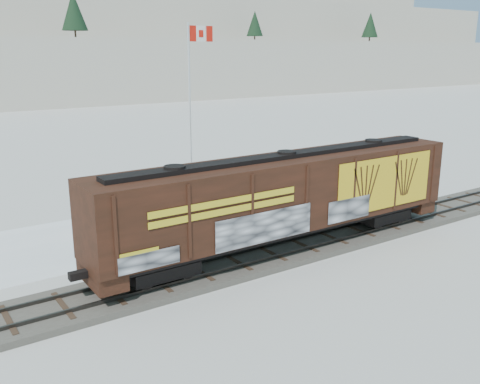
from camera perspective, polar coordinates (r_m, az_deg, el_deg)
ground at (r=25.25m, az=-0.48°, el=-7.96°), size 500.00×500.00×0.00m
rail_track at (r=25.19m, az=-0.48°, el=-7.65°), size 50.00×3.40×0.43m
parking_strip at (r=31.37m, az=-8.12°, el=-3.46°), size 40.00×8.00×0.03m
hopper_railcar at (r=25.91m, az=4.92°, el=-0.34°), size 19.84×3.06×4.65m
flagpole at (r=36.46m, az=-5.14°, el=6.10°), size 2.30×0.90×11.56m
car_silver at (r=30.66m, az=-11.11°, el=-2.58°), size 4.49×2.52×1.44m
car_white at (r=30.79m, az=-13.23°, el=-2.62°), size 4.65×2.92×1.45m
car_dark at (r=32.67m, az=-6.07°, el=-1.35°), size 5.13×3.30×1.38m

